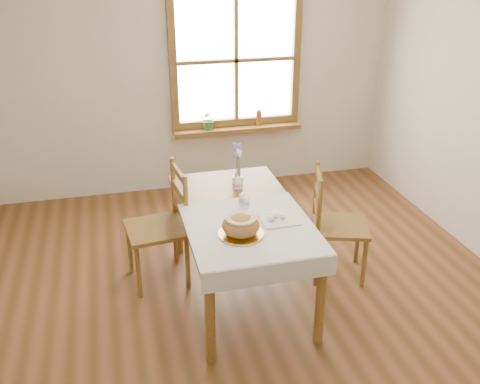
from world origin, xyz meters
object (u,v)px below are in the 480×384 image
object	(u,v)px
chair_left	(156,227)
flower_vase	(238,183)
chair_right	(340,224)
bread_plate	(241,234)
dining_table	(240,219)

from	to	relation	value
chair_left	flower_vase	xyz separation A→B (m)	(0.70, 0.05, 0.30)
chair_right	bread_plate	xyz separation A→B (m)	(-0.97, -0.45, 0.29)
dining_table	chair_left	distance (m)	0.73
chair_left	flower_vase	bearing A→B (deg)	87.62
bread_plate	flower_vase	world-z (taller)	flower_vase
chair_left	dining_table	bearing A→B (deg)	55.22
bread_plate	flower_vase	size ratio (longest dim) A/B	3.11
chair_right	dining_table	bearing A→B (deg)	110.99
dining_table	chair_left	bearing A→B (deg)	151.70
chair_left	chair_right	world-z (taller)	chair_left
dining_table	chair_left	xyz separation A→B (m)	(-0.63, 0.34, -0.16)
chair_left	flower_vase	size ratio (longest dim) A/B	10.08
dining_table	flower_vase	bearing A→B (deg)	78.74
dining_table	chair_right	xyz separation A→B (m)	(0.88, 0.05, -0.18)
bread_plate	dining_table	bearing A→B (deg)	76.69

